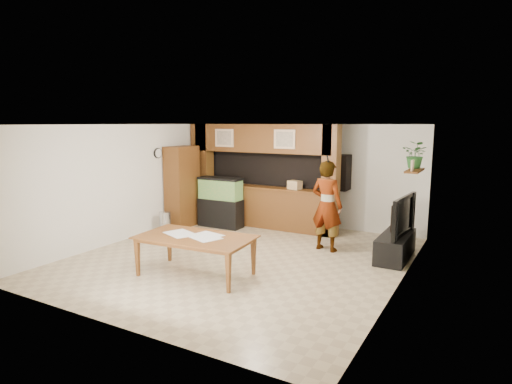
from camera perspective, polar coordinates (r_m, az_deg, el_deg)
The scene contains 22 objects.
floor at distance 8.53m, azimuth -2.04°, elevation -8.78°, with size 6.50×6.50×0.00m, color tan.
ceiling at distance 8.11m, azimuth -2.14°, elevation 8.97°, with size 6.50×6.50×0.00m, color white.
wall_back at distance 11.10m, azimuth 6.70°, elevation 2.26°, with size 6.00×6.00×0.00m, color white.
wall_left at distance 10.10m, azimuth -16.78°, elevation 1.24°, with size 6.50×6.50×0.00m, color white.
wall_right at distance 7.15m, azimuth 18.90°, elevation -2.03°, with size 6.50×6.50×0.00m, color white.
partition at distance 10.95m, azimuth 0.87°, elevation 2.29°, with size 4.20×0.99×2.60m.
wall_clock at distance 10.73m, azimuth -12.95°, elevation 5.07°, with size 0.05×0.25×0.25m.
wall_shelf at distance 9.02m, azimuth 20.39°, elevation 2.70°, with size 0.25×0.90×0.04m, color brown.
pantry_cabinet at distance 11.07m, azimuth -9.81°, elevation 0.73°, with size 0.51×0.84×2.05m, color brown.
trash_can at distance 10.60m, azimuth -12.02°, elevation -3.95°, with size 0.28×0.28×0.51m, color #B2B2B7.
aquarium at distance 10.91m, azimuth -4.75°, elevation -1.44°, with size 1.15×0.43×1.27m.
tv_stand at distance 8.87m, azimuth 18.08°, elevation -6.90°, with size 0.53×1.45×0.48m, color black.
television at distance 8.72m, azimuth 18.28°, elevation -2.94°, with size 1.34×0.18×0.77m, color black.
photo_frame at distance 8.73m, azimuth 20.13°, elevation 3.34°, with size 0.03×0.16×0.21m, color tan.
potted_plant at distance 9.25m, azimuth 20.56°, elevation 4.68°, with size 0.50×0.43×0.55m, color #255D26.
person at distance 8.94m, azimuth 9.43°, elevation -1.82°, with size 0.69×0.45×1.88m, color #998353.
microphone at distance 8.64m, azimuth 9.55°, elevation 4.37°, with size 0.03×0.03×0.15m, color black.
dining_table at distance 7.54m, azimuth -8.21°, elevation -8.51°, with size 1.99×1.11×0.70m, color brown.
newspaper_a at distance 7.68m, azimuth -10.08°, elevation -5.48°, with size 0.56×0.40×0.01m, color silver.
newspaper_b at distance 7.38m, azimuth -6.84°, elevation -6.02°, with size 0.55×0.40×0.01m, color silver.
newspaper_c at distance 7.51m, azimuth -6.42°, elevation -5.74°, with size 0.50×0.36×0.01m, color silver.
counter_box at distance 10.37m, azimuth 5.18°, elevation 0.93°, with size 0.32×0.21×0.21m, color tan.
Camera 1 is at (4.23, -6.92, 2.64)m, focal length 30.00 mm.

